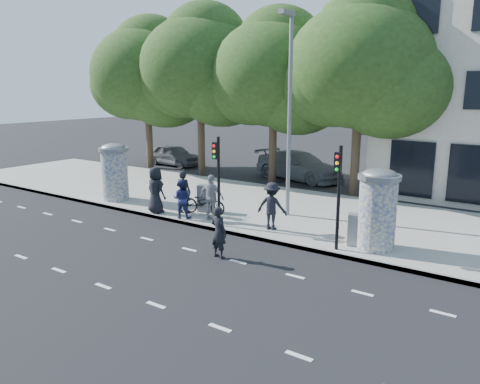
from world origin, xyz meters
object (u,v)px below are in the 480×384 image
Objects in this scene: traffic_pole_far at (338,187)px; ped_d at (272,206)px; man_road at (219,232)px; street_lamp at (289,101)px; cabinet_left at (204,198)px; car_left at (174,155)px; ped_e at (212,198)px; car_right at (299,166)px; ped_c at (182,199)px; cabinet_right at (355,230)px; traffic_pole_near at (218,172)px; bicycle at (204,203)px; ped_b at (184,192)px; ad_column_right at (378,207)px; ad_column_left at (115,170)px; ped_a at (156,190)px.

ped_d is (-2.89, 0.78, -1.19)m from traffic_pole_far.
street_lamp is at bearing -77.44° from man_road.
car_left is (-9.95, 8.94, 0.01)m from cabinet_left.
traffic_pole_far is 5.63m from ped_e.
street_lamp is 9.51m from car_right.
ped_c reaches higher than cabinet_right.
ped_c is 0.28× the size of car_right.
car_left is (-11.75, 10.35, -1.50)m from traffic_pole_near.
cabinet_left is 1.06× the size of cabinet_right.
street_lamp is 5.92m from cabinet_right.
bicycle is 1.67× the size of cabinet_left.
man_road is at bearing -130.37° from car_left.
man_road is (4.17, -3.07, -0.22)m from ped_b.
bicycle is (-3.35, 3.39, -0.19)m from man_road.
car_right is at bearing -109.92° from ped_c.
ped_d is at bearing -105.95° from bicycle.
traffic_pole_near is 1.00× the size of traffic_pole_far.
traffic_pole_near is 2.74m from cabinet_left.
traffic_pole_near reaches higher than cabinet_right.
traffic_pole_far is at bearing 164.68° from ped_b.
ad_column_right is at bearing -102.98° from bicycle.
traffic_pole_far reaches higher than ad_column_right.
ped_e is at bearing -176.29° from ad_column_right.
traffic_pole_far is (4.80, 0.00, 0.00)m from traffic_pole_near.
cabinet_right is at bearing 170.99° from ped_b.
man_road is 4.58m from cabinet_right.
ad_column_left is 1.67× the size of ped_c.
traffic_pole_far is 1.74× the size of ped_a.
ped_d reaches higher than car_right.
ped_b is at bearing -15.45° from ped_e.
ped_d is 0.41× the size of car_left.
ped_c reaches higher than man_road.
ped_b is at bearing 99.19° from bicycle.
cabinet_left is at bearing -129.19° from car_left.
traffic_pole_far is at bearing -173.63° from ped_a.
traffic_pole_far is 4.05m from man_road.
ped_e is at bearing 144.86° from traffic_pole_near.
car_left is (-13.66, 9.57, -0.30)m from ped_d.
cabinet_right is at bearing -168.27° from ped_a.
street_lamp reaches higher than car_left.
ad_column_left is 9.04m from man_road.
car_left is at bearing 147.98° from traffic_pole_far.
traffic_pole_near is at bearing -174.21° from ped_a.
ped_d is 0.93× the size of bicycle.
traffic_pole_near reaches higher than car_right.
ped_c is at bearing -173.23° from ped_a.
bicycle is at bearing -132.90° from ped_c.
man_road is 0.30× the size of car_right.
ad_column_right is at bearing 171.73° from ped_b.
bicycle is at bearing -147.46° from street_lamp.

